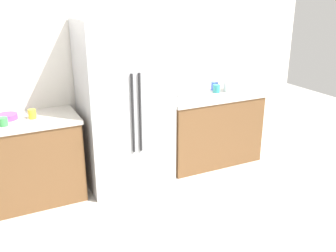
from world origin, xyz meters
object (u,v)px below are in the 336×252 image
Objects in this scene: refrigerator at (125,105)px; cup_a at (3,122)px; cup_b at (216,89)px; cup_d at (32,114)px; toaster at (185,89)px; cup_c at (215,86)px; bowl_a at (7,117)px; rice_cooker at (233,79)px.

cup_a is (-1.23, -0.07, 0.01)m from refrigerator.
cup_b is (2.48, 0.16, 0.01)m from cup_a.
toaster is at bearing 3.34° from cup_d.
cup_c is 2.25m from cup_d.
cup_a is 2.53m from cup_c.
cup_c reaches higher than cup_a.
cup_d reaches higher than bowl_a.
rice_cooker is 1.60× the size of bowl_a.
rice_cooker is at bearing 2.28° from refrigerator.
toaster is at bearing 5.80° from cup_a.
toaster is at bearing 172.82° from rice_cooker.
toaster is 1.78m from cup_d.
cup_c is (1.29, 0.20, 0.03)m from refrigerator.
cup_b is (1.24, 0.09, 0.02)m from refrigerator.
refrigerator is at bearing -177.72° from rice_cooker.
toaster is at bearing 9.59° from refrigerator.
cup_a is at bearing -176.34° from cup_b.
cup_a is at bearing -104.48° from bowl_a.
rice_cooker is at bearing 0.55° from cup_d.
bowl_a is (-2.64, 0.06, -0.13)m from rice_cooker.
cup_c is at bearing 8.77° from refrigerator.
cup_b is 0.50× the size of bowl_a.
rice_cooker is at bearing -7.94° from cup_b.
toaster is 2.69× the size of cup_d.
cup_d is at bearing -178.61° from cup_b.
refrigerator is 1.19m from bowl_a.
cup_c is at bearing 7.32° from toaster.
cup_b is at bearing 172.06° from rice_cooker.
toaster is 0.80× the size of rice_cooker.
toaster reaches higher than cup_d.
cup_d is (-1.78, -0.10, -0.03)m from toaster.
cup_c is at bearing 6.08° from cup_a.
rice_cooker is 3.63× the size of cup_a.
cup_a is (-2.05, -0.21, -0.04)m from toaster.
refrigerator is 19.70× the size of cup_d.
cup_a is 0.44× the size of bowl_a.
toaster reaches higher than cup_b.
rice_cooker is (1.46, 0.06, 0.13)m from refrigerator.
refrigerator is at bearing -175.93° from cup_b.
cup_b is at bearing 3.66° from cup_a.
cup_d is at bearing 177.92° from refrigerator.
cup_a is 0.93× the size of cup_d.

